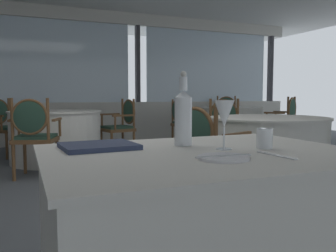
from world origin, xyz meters
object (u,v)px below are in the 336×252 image
(menu_book, at_px, (99,146))
(dining_chair_3_2, at_px, (227,114))
(wine_glass, at_px, (224,115))
(dining_chair_0_1, at_px, (205,149))
(water_bottle, at_px, (183,116))
(dining_chair_3_1, at_px, (285,119))
(water_tumbler, at_px, (265,138))
(dining_chair_2_2, at_px, (33,131))
(side_plate, at_px, (223,158))
(dining_chair_2_0, at_px, (122,122))
(dining_chair_3_0, at_px, (183,119))
(dining_chair_2_1, at_px, (4,123))
(dining_chair_0_0, at_px, (228,128))

(menu_book, distance_m, dining_chair_3_2, 6.79)
(wine_glass, xyz_separation_m, dining_chair_0_1, (0.66, 1.37, -0.37))
(water_bottle, relative_size, dining_chair_3_1, 0.34)
(dining_chair_0_1, xyz_separation_m, dining_chair_3_1, (2.97, 2.47, 0.04))
(water_tumbler, distance_m, dining_chair_2_2, 3.35)
(side_plate, xyz_separation_m, dining_chair_0_1, (0.78, 1.56, -0.24))
(dining_chair_2_2, bearing_deg, dining_chair_0_1, -126.51)
(dining_chair_2_2, bearing_deg, dining_chair_3_1, -63.32)
(dining_chair_2_0, bearing_deg, side_plate, 67.24)
(wine_glass, height_order, dining_chair_3_1, dining_chair_3_1)
(dining_chair_3_0, bearing_deg, dining_chair_3_1, -30.13)
(wine_glass, distance_m, dining_chair_3_1, 5.30)
(dining_chair_2_1, distance_m, dining_chair_3_2, 4.63)
(menu_book, xyz_separation_m, dining_chair_2_1, (-0.56, 4.84, -0.22))
(dining_chair_3_1, relative_size, dining_chair_3_2, 0.98)
(water_tumbler, distance_m, dining_chair_0_0, 3.25)
(wine_glass, bearing_deg, dining_chair_2_1, 101.49)
(wine_glass, bearing_deg, water_tumbler, -11.36)
(water_bottle, xyz_separation_m, dining_chair_0_1, (0.76, 1.20, -0.36))
(menu_book, height_order, dining_chair_3_2, dining_chair_3_2)
(dining_chair_3_0, bearing_deg, dining_chair_2_2, -152.77)
(dining_chair_3_2, bearing_deg, dining_chair_2_2, -31.67)
(dining_chair_2_1, distance_m, dining_chair_3_1, 4.82)
(water_bottle, height_order, dining_chair_3_2, water_bottle)
(side_plate, height_order, dining_chair_3_1, dining_chair_3_1)
(dining_chair_2_0, height_order, dining_chair_2_2, dining_chair_2_2)
(dining_chair_0_1, bearing_deg, water_bottle, -144.58)
(wine_glass, relative_size, menu_book, 0.68)
(dining_chair_0_0, height_order, dining_chair_0_1, dining_chair_0_0)
(dining_chair_2_0, xyz_separation_m, dining_chair_3_2, (2.78, 1.22, 0.03))
(wine_glass, distance_m, dining_chair_0_1, 1.57)
(water_bottle, height_order, dining_chair_0_1, water_bottle)
(menu_book, relative_size, dining_chair_2_2, 0.31)
(water_bottle, height_order, dining_chair_2_1, water_bottle)
(dining_chair_2_2, xyz_separation_m, dining_chair_3_0, (2.64, 1.50, -0.02))
(water_bottle, distance_m, dining_chair_3_0, 5.00)
(dining_chair_2_1, bearing_deg, dining_chair_3_1, 33.47)
(menu_book, bearing_deg, dining_chair_3_0, 56.83)
(dining_chair_0_0, relative_size, dining_chair_3_1, 0.97)
(water_tumbler, relative_size, dining_chair_2_0, 0.09)
(side_plate, relative_size, dining_chair_3_0, 0.20)
(dining_chair_2_1, xyz_separation_m, dining_chair_3_2, (4.59, 0.63, 0.02))
(dining_chair_2_2, xyz_separation_m, dining_chair_3_1, (4.27, 0.64, -0.00))
(side_plate, bearing_deg, dining_chair_2_0, 79.12)
(menu_book, height_order, dining_chair_2_0, dining_chair_2_0)
(side_plate, distance_m, wine_glass, 0.26)
(water_tumbler, bearing_deg, dining_chair_2_2, 104.09)
(wine_glass, bearing_deg, side_plate, -121.68)
(dining_chair_0_1, relative_size, dining_chair_3_2, 0.92)
(wine_glass, relative_size, dining_chair_0_0, 0.21)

